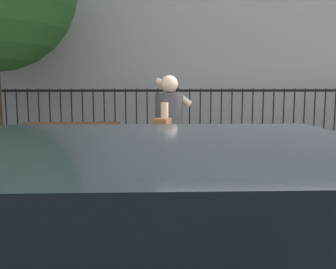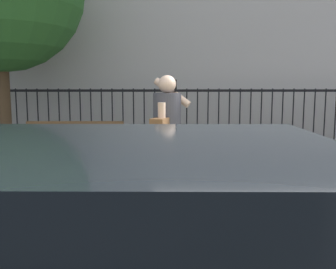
# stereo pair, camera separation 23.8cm
# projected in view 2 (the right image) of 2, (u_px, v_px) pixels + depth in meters

# --- Properties ---
(sidewalk) EXTENTS (28.00, 4.40, 0.15)m
(sidewalk) POSITION_uv_depth(u_px,v_px,m) (243.00, 196.00, 5.61)
(sidewalk) COLOR gray
(sidewalk) RESTS_ON ground
(iron_fence) EXTENTS (12.03, 0.04, 1.60)m
(iron_fence) POSITION_uv_depth(u_px,v_px,m) (214.00, 113.00, 9.15)
(iron_fence) COLOR black
(iron_fence) RESTS_ON ground
(pedestrian_on_phone) EXTENTS (0.52, 0.71, 1.67)m
(pedestrian_on_phone) POSITION_uv_depth(u_px,v_px,m) (167.00, 133.00, 4.64)
(pedestrian_on_phone) COLOR beige
(pedestrian_on_phone) RESTS_ON sidewalk
(street_bench) EXTENTS (1.60, 0.45, 0.95)m
(street_bench) POSITION_uv_depth(u_px,v_px,m) (78.00, 147.00, 6.46)
(street_bench) COLOR brown
(street_bench) RESTS_ON sidewalk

